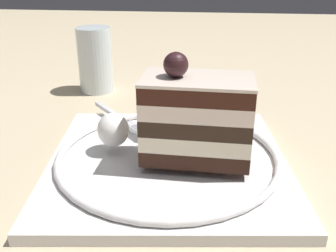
{
  "coord_description": "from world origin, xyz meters",
  "views": [
    {
      "loc": [
        0.07,
        -0.36,
        0.21
      ],
      "look_at": [
        0.03,
        0.01,
        0.05
      ],
      "focal_mm": 41.56,
      "sensor_mm": 36.0,
      "label": 1
    }
  ],
  "objects": [
    {
      "name": "fork",
      "position": [
        -0.04,
        0.08,
        0.02
      ],
      "size": [
        0.09,
        0.1,
        0.0
      ],
      "color": "silver",
      "rests_on": "dessert_plate"
    },
    {
      "name": "cake_slice",
      "position": [
        0.06,
        -0.0,
        0.06
      ],
      "size": [
        0.11,
        0.07,
        0.11
      ],
      "color": "black",
      "rests_on": "dessert_plate"
    },
    {
      "name": "ground_plane",
      "position": [
        0.0,
        0.0,
        0.0
      ],
      "size": [
        2.4,
        2.4,
        0.0
      ],
      "primitive_type": "plane",
      "color": "#C6B38F"
    },
    {
      "name": "whipped_cream_dollop",
      "position": [
        -0.03,
        0.02,
        0.04
      ],
      "size": [
        0.03,
        0.03,
        0.04
      ],
      "primitive_type": "ellipsoid",
      "color": "white",
      "rests_on": "dessert_plate"
    },
    {
      "name": "drink_glass_near",
      "position": [
        -0.12,
        0.25,
        0.05
      ],
      "size": [
        0.06,
        0.06,
        0.1
      ],
      "color": "silver",
      "rests_on": "ground_plane"
    },
    {
      "name": "dessert_plate",
      "position": [
        0.03,
        0.01,
        0.01
      ],
      "size": [
        0.28,
        0.28,
        0.02
      ],
      "color": "white",
      "rests_on": "ground_plane"
    }
  ]
}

